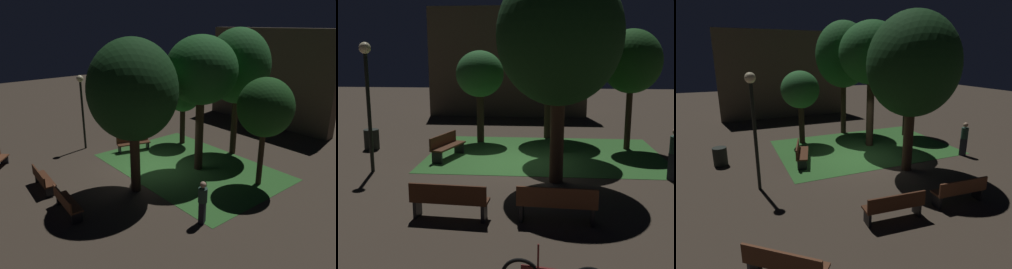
% 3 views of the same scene
% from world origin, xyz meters
% --- Properties ---
extents(ground_plane, '(60.00, 60.00, 0.00)m').
position_xyz_m(ground_plane, '(0.00, 0.00, 0.00)').
color(ground_plane, '#3D3328').
extents(grass_lawn, '(8.65, 5.87, 0.01)m').
position_xyz_m(grass_lawn, '(0.99, 1.46, 0.01)').
color(grass_lawn, '#2D6028').
rests_on(grass_lawn, ground).
extents(bench_lawn_edge, '(1.83, 0.61, 0.88)m').
position_xyz_m(bench_lawn_edge, '(-1.23, -4.92, 0.48)').
color(bench_lawn_edge, '#422314').
rests_on(bench_lawn_edge, ground).
extents(bench_front_left, '(1.83, 0.59, 0.88)m').
position_xyz_m(bench_front_left, '(1.22, -4.92, 0.48)').
color(bench_front_left, brown).
rests_on(bench_front_left, ground).
extents(bench_near_trees, '(0.98, 1.86, 0.88)m').
position_xyz_m(bench_near_trees, '(-2.56, 0.54, 0.48)').
color(bench_near_trees, '#422314').
rests_on(bench_near_trees, ground).
extents(tree_lawn_side, '(3.23, 3.23, 6.26)m').
position_xyz_m(tree_lawn_side, '(1.43, 1.62, 4.68)').
color(tree_lawn_side, '#38281C').
rests_on(tree_lawn_side, ground).
extents(tree_back_left, '(3.55, 3.55, 6.25)m').
position_xyz_m(tree_back_left, '(1.31, -1.91, 4.24)').
color(tree_back_left, '#423021').
rests_on(tree_back_left, ground).
extents(tree_tall_center, '(3.22, 3.22, 6.52)m').
position_xyz_m(tree_tall_center, '(1.14, 4.49, 4.62)').
color(tree_tall_center, '#38281C').
rests_on(tree_tall_center, ground).
extents(tree_near_wall, '(2.00, 2.00, 3.87)m').
position_xyz_m(tree_near_wall, '(-1.75, 3.42, 2.86)').
color(tree_near_wall, '#2D2116').
rests_on(tree_near_wall, ground).
extents(tree_right_canopy, '(2.30, 2.30, 4.67)m').
position_xyz_m(tree_right_canopy, '(4.25, 2.54, 3.42)').
color(tree_right_canopy, '#38281C').
rests_on(tree_right_canopy, ground).
extents(lamp_post_plaza_east, '(0.36, 0.36, 4.10)m').
position_xyz_m(lamp_post_plaza_east, '(-4.56, -1.35, 2.83)').
color(lamp_post_plaza_east, black).
rests_on(lamp_post_plaza_east, ground).
extents(trash_bin, '(0.58, 0.58, 0.80)m').
position_xyz_m(trash_bin, '(-5.85, 1.65, 0.40)').
color(trash_bin, black).
rests_on(trash_bin, ground).
extents(pedestrian, '(0.32, 0.34, 1.61)m').
position_xyz_m(pedestrian, '(4.81, -1.49, 0.85)').
color(pedestrian, black).
rests_on(pedestrian, ground).
extents(building_wall_backdrop, '(9.34, 0.80, 6.39)m').
position_xyz_m(building_wall_backdrop, '(-1.18, 10.68, 3.20)').
color(building_wall_backdrop, brown).
rests_on(building_wall_backdrop, ground).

